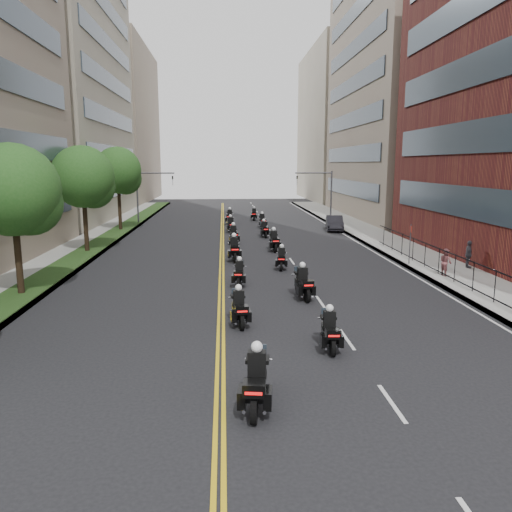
{
  "coord_description": "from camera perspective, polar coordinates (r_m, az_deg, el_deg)",
  "views": [
    {
      "loc": [
        -1.28,
        -12.29,
        6.39
      ],
      "look_at": [
        0.46,
        14.57,
        1.39
      ],
      "focal_mm": 35.0,
      "sensor_mm": 36.0,
      "label": 1
    }
  ],
  "objects": [
    {
      "name": "building_left_mid",
      "position": [
        64.62,
        -23.71,
        19.12
      ],
      "size": [
        16.11,
        28.0,
        34.0
      ],
      "color": "gray",
      "rests_on": "ground"
    },
    {
      "name": "motorcycle_2",
      "position": [
        20.1,
        -1.94,
        -6.08
      ],
      "size": [
        0.63,
        2.23,
        1.65
      ],
      "rotation": [
        0.0,
        0.0,
        0.11
      ],
      "color": "black",
      "rests_on": "ground"
    },
    {
      "name": "building_left_far",
      "position": [
        92.87,
        -17.12,
        14.15
      ],
      "size": [
        16.0,
        28.0,
        26.0
      ],
      "primitive_type": "cube",
      "color": "gray",
      "rests_on": "ground"
    },
    {
      "name": "street_trees",
      "position": [
        32.42,
        -21.42,
        7.57
      ],
      "size": [
        4.4,
        38.4,
        7.98
      ],
      "color": "black",
      "rests_on": "ground"
    },
    {
      "name": "motorcycle_1",
      "position": [
        17.72,
        8.42,
        -8.58
      ],
      "size": [
        0.52,
        2.15,
        1.59
      ],
      "rotation": [
        0.0,
        0.0,
        -0.05
      ],
      "color": "black",
      "rests_on": "ground"
    },
    {
      "name": "motorcycle_6",
      "position": [
        33.2,
        -2.51,
        0.7
      ],
      "size": [
        0.59,
        2.53,
        1.87
      ],
      "rotation": [
        0.0,
        0.0,
        0.03
      ],
      "color": "black",
      "rests_on": "ground"
    },
    {
      "name": "building_right_tan",
      "position": [
        65.01,
        17.68,
        17.65
      ],
      "size": [
        15.11,
        28.0,
        30.0
      ],
      "color": "gray",
      "rests_on": "ground"
    },
    {
      "name": "motorcycle_12",
      "position": [
        53.39,
        -3.02,
        4.41
      ],
      "size": [
        0.64,
        2.49,
        1.83
      ],
      "rotation": [
        0.0,
        0.0,
        -0.07
      ],
      "color": "black",
      "rests_on": "ground"
    },
    {
      "name": "motorcycle_0",
      "position": [
        13.51,
        0.05,
        -14.31
      ],
      "size": [
        0.75,
        2.46,
        1.82
      ],
      "rotation": [
        0.0,
        0.0,
        -0.14
      ],
      "color": "black",
      "rests_on": "ground"
    },
    {
      "name": "iron_fence",
      "position": [
        27.76,
        22.65,
        -1.7
      ],
      "size": [
        0.05,
        28.0,
        1.5
      ],
      "color": "black",
      "rests_on": "sidewalk_right"
    },
    {
      "name": "motorcycle_4",
      "position": [
        26.46,
        -1.92,
        -2.09
      ],
      "size": [
        0.59,
        2.11,
        1.56
      ],
      "rotation": [
        0.0,
        0.0,
        -0.1
      ],
      "color": "black",
      "rests_on": "ground"
    },
    {
      "name": "sidewalk_left",
      "position": [
        39.31,
        -19.47,
        0.66
      ],
      "size": [
        4.0,
        90.0,
        0.15
      ],
      "primitive_type": "cube",
      "color": "gray",
      "rests_on": "ground"
    },
    {
      "name": "motorcycle_13",
      "position": [
        57.15,
        -0.22,
        4.73
      ],
      "size": [
        0.6,
        2.16,
        1.59
      ],
      "rotation": [
        0.0,
        0.0,
        -0.1
      ],
      "color": "black",
      "rests_on": "ground"
    },
    {
      "name": "grass_strip",
      "position": [
        39.08,
        -18.35,
        0.82
      ],
      "size": [
        2.0,
        90.0,
        0.04
      ],
      "primitive_type": "cube",
      "color": "#213C16",
      "rests_on": "sidewalk_left"
    },
    {
      "name": "parked_sedan",
      "position": [
        48.91,
        8.96,
        3.73
      ],
      "size": [
        2.15,
        4.53,
        1.43
      ],
      "primitive_type": "imported",
      "rotation": [
        0.0,
        0.0,
        -0.15
      ],
      "color": "black",
      "rests_on": "ground"
    },
    {
      "name": "pedestrian_c",
      "position": [
        32.81,
        23.14,
        0.18
      ],
      "size": [
        0.58,
        1.03,
        1.67
      ],
      "primitive_type": "imported",
      "rotation": [
        0.0,
        0.0,
        1.39
      ],
      "color": "#42424A",
      "rests_on": "sidewalk_right"
    },
    {
      "name": "traffic_signal_left",
      "position": [
        54.98,
        -12.44,
        7.46
      ],
      "size": [
        4.09,
        0.2,
        5.6
      ],
      "color": "#3F3F44",
      "rests_on": "ground"
    },
    {
      "name": "motorcycle_9",
      "position": [
        43.98,
        0.93,
        2.99
      ],
      "size": [
        0.62,
        2.18,
        1.61
      ],
      "rotation": [
        0.0,
        0.0,
        0.11
      ],
      "color": "black",
      "rests_on": "ground"
    },
    {
      "name": "ground",
      "position": [
        13.91,
        2.09,
        -16.84
      ],
      "size": [
        160.0,
        160.0,
        0.0
      ],
      "primitive_type": "plane",
      "color": "black",
      "rests_on": "ground"
    },
    {
      "name": "motorcycle_11",
      "position": [
        50.29,
        0.72,
        3.96
      ],
      "size": [
        0.6,
        2.24,
        1.65
      ],
      "rotation": [
        0.0,
        0.0,
        0.09
      ],
      "color": "black",
      "rests_on": "ground"
    },
    {
      "name": "motorcycle_7",
      "position": [
        36.9,
        2.07,
        1.65
      ],
      "size": [
        0.58,
        2.42,
        1.78
      ],
      "rotation": [
        0.0,
        0.0,
        0.05
      ],
      "color": "black",
      "rests_on": "ground"
    },
    {
      "name": "motorcycle_8",
      "position": [
        40.17,
        -2.58,
        2.35
      ],
      "size": [
        0.65,
        2.38,
        1.75
      ],
      "rotation": [
        0.0,
        0.0,
        0.09
      ],
      "color": "black",
      "rests_on": "ground"
    },
    {
      "name": "traffic_signal_right",
      "position": [
        55.42,
        7.63,
        7.64
      ],
      "size": [
        4.09,
        0.2,
        5.6
      ],
      "color": "#3F3F44",
      "rests_on": "ground"
    },
    {
      "name": "motorcycle_3",
      "position": [
        24.02,
        5.39,
        -3.24
      ],
      "size": [
        0.68,
        2.39,
        1.77
      ],
      "rotation": [
        0.0,
        0.0,
        0.11
      ],
      "color": "black",
      "rests_on": "ground"
    },
    {
      "name": "pedestrian_b",
      "position": [
        30.12,
        20.86,
        -0.65
      ],
      "size": [
        0.71,
        0.84,
        1.54
      ],
      "primitive_type": "imported",
      "rotation": [
        0.0,
        0.0,
        1.76
      ],
      "color": "brown",
      "rests_on": "sidewalk_right"
    },
    {
      "name": "motorcycle_10",
      "position": [
        47.11,
        -2.92,
        3.52
      ],
      "size": [
        0.67,
        2.28,
        1.69
      ],
      "rotation": [
        0.0,
        0.0,
        0.12
      ],
      "color": "black",
      "rests_on": "ground"
    },
    {
      "name": "motorcycle_5",
      "position": [
        30.64,
        2.94,
        -0.38
      ],
      "size": [
        0.62,
        2.08,
        1.54
      ],
      "rotation": [
        0.0,
        0.0,
        -0.13
      ],
      "color": "black",
      "rests_on": "ground"
    },
    {
      "name": "building_right_far",
      "position": [
        93.35,
        10.77,
        14.4
      ],
      "size": [
        15.0,
        28.0,
        26.0
      ],
      "primitive_type": "cube",
      "color": "gray",
      "rests_on": "ground"
    },
    {
      "name": "sidewalk_right",
      "position": [
        40.08,
        15.7,
        1.06
      ],
      "size": [
        4.0,
        90.0,
        0.15
      ],
      "primitive_type": "cube",
      "color": "gray",
      "rests_on": "ground"
    }
  ]
}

